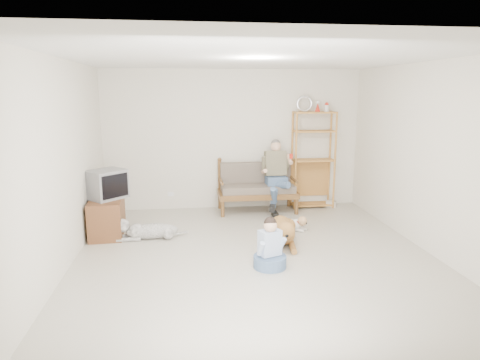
{
  "coord_description": "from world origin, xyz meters",
  "views": [
    {
      "loc": [
        -0.93,
        -5.54,
        2.27
      ],
      "look_at": [
        -0.1,
        1.0,
        0.91
      ],
      "focal_mm": 32.0,
      "sensor_mm": 36.0,
      "label": 1
    }
  ],
  "objects": [
    {
      "name": "child",
      "position": [
        0.13,
        -0.33,
        0.25
      ],
      "size": [
        0.44,
        0.44,
        0.69
      ],
      "rotation": [
        0.0,
        0.0,
        0.38
      ],
      "color": "slate",
      "rests_on": "ground"
    },
    {
      "name": "wall_right",
      "position": [
        2.5,
        0.0,
        1.35
      ],
      "size": [
        0.0,
        5.5,
        5.5
      ],
      "primitive_type": "plane",
      "rotation": [
        1.57,
        0.0,
        -1.57
      ],
      "color": "beige",
      "rests_on": "ground"
    },
    {
      "name": "wall_outlet",
      "position": [
        -1.25,
        2.73,
        0.3
      ],
      "size": [
        0.12,
        0.02,
        0.08
      ],
      "primitive_type": "cube",
      "color": "white",
      "rests_on": "ground"
    },
    {
      "name": "tv_stand",
      "position": [
        -2.23,
        1.3,
        0.3
      ],
      "size": [
        0.55,
        0.93,
        0.6
      ],
      "rotation": [
        0.0,
        0.0,
        0.06
      ],
      "color": "brown",
      "rests_on": "ground"
    },
    {
      "name": "wall_front",
      "position": [
        0.0,
        -2.75,
        1.35
      ],
      "size": [
        5.0,
        0.0,
        5.0
      ],
      "primitive_type": "plane",
      "rotation": [
        -1.57,
        0.0,
        0.0
      ],
      "color": "beige",
      "rests_on": "ground"
    },
    {
      "name": "golden_retriever",
      "position": [
        0.52,
        0.61,
        0.18
      ],
      "size": [
        0.5,
        1.49,
        0.45
      ],
      "rotation": [
        0.0,
        0.0,
        -0.13
      ],
      "color": "#A46A39",
      "rests_on": "ground"
    },
    {
      "name": "crt_tv",
      "position": [
        -2.2,
        1.32,
        0.83
      ],
      "size": [
        0.7,
        0.7,
        0.46
      ],
      "rotation": [
        0.0,
        0.0,
        -0.79
      ],
      "color": "slate",
      "rests_on": "tv_stand"
    },
    {
      "name": "wall_back",
      "position": [
        0.0,
        2.75,
        1.35
      ],
      "size": [
        5.0,
        0.0,
        5.0
      ],
      "primitive_type": "plane",
      "rotation": [
        1.57,
        0.0,
        0.0
      ],
      "color": "beige",
      "rests_on": "ground"
    },
    {
      "name": "book_stack",
      "position": [
        1.94,
        2.48,
        0.06
      ],
      "size": [
        0.23,
        0.21,
        0.12
      ],
      "primitive_type": "cube",
      "rotation": [
        0.0,
        0.0,
        -0.43
      ],
      "color": "silver",
      "rests_on": "ground"
    },
    {
      "name": "wall_left",
      "position": [
        -2.5,
        0.0,
        1.35
      ],
      "size": [
        0.0,
        5.5,
        5.5
      ],
      "primitive_type": "plane",
      "rotation": [
        1.57,
        0.0,
        1.57
      ],
      "color": "beige",
      "rests_on": "ground"
    },
    {
      "name": "shaggy_dog",
      "position": [
        -1.59,
        1.0,
        0.14
      ],
      "size": [
        1.18,
        0.35,
        0.35
      ],
      "rotation": [
        0.0,
        0.0,
        -1.48
      ],
      "color": "white",
      "rests_on": "ground"
    },
    {
      "name": "ceiling",
      "position": [
        0.0,
        0.0,
        2.7
      ],
      "size": [
        5.5,
        5.5,
        0.0
      ],
      "primitive_type": "plane",
      "rotation": [
        3.14,
        0.0,
        0.0
      ],
      "color": "silver",
      "rests_on": "ground"
    },
    {
      "name": "loveseat",
      "position": [
        0.41,
        2.41,
        0.49
      ],
      "size": [
        1.5,
        0.7,
        0.95
      ],
      "rotation": [
        0.0,
        0.0,
        0.0
      ],
      "color": "brown",
      "rests_on": "ground"
    },
    {
      "name": "floor",
      "position": [
        0.0,
        0.0,
        0.0
      ],
      "size": [
        5.5,
        5.5,
        0.0
      ],
      "primitive_type": "plane",
      "color": "beige",
      "rests_on": "ground"
    },
    {
      "name": "man",
      "position": [
        0.75,
        2.2,
        0.64
      ],
      "size": [
        0.53,
        0.75,
        1.22
      ],
      "color": "slate",
      "rests_on": "loveseat"
    },
    {
      "name": "terrier",
      "position": [
        0.82,
        1.17,
        0.11
      ],
      "size": [
        0.56,
        0.49,
        0.26
      ],
      "rotation": [
        0.0,
        0.0,
        0.86
      ],
      "color": "white",
      "rests_on": "ground"
    },
    {
      "name": "etagere",
      "position": [
        1.56,
        2.55,
        0.97
      ],
      "size": [
        0.84,
        0.37,
        2.21
      ],
      "color": "#B97D3A",
      "rests_on": "ground"
    }
  ]
}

